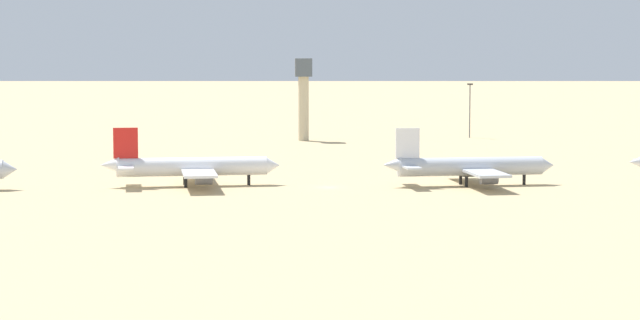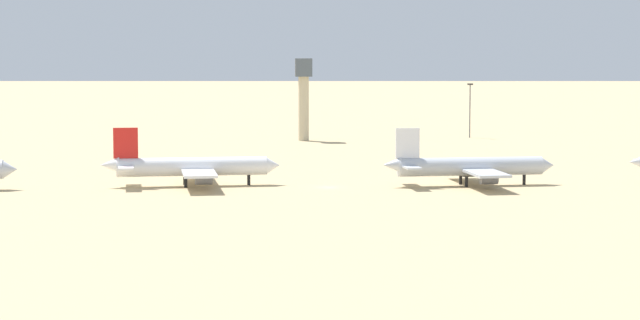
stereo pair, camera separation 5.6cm
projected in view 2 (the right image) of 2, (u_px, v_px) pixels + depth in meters
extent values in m
plane|color=tan|center=(328.00, 187.00, 252.60)|extent=(4000.00, 4000.00, 0.00)
pyramid|color=gray|center=(60.00, 22.00, 1245.40)|extent=(343.64, 268.31, 105.73)
pyramid|color=gray|center=(319.00, 14.00, 1274.56)|extent=(450.55, 391.53, 123.75)
pyramid|color=gray|center=(551.00, 19.00, 1295.09)|extent=(418.74, 319.00, 112.88)
cone|color=silver|center=(10.00, 169.00, 248.14)|extent=(3.18, 3.92, 3.75)
cylinder|color=white|center=(192.00, 167.00, 254.48)|extent=(31.32, 7.40, 3.88)
cone|color=white|center=(273.00, 165.00, 257.08)|extent=(3.32, 4.00, 3.69)
cone|color=white|center=(110.00, 165.00, 251.84)|extent=(4.24, 3.72, 3.30)
cube|color=red|center=(126.00, 143.00, 251.92)|extent=(5.07, 1.06, 6.31)
cube|color=white|center=(126.00, 164.00, 256.18)|extent=(3.84, 6.91, 0.35)
cube|color=white|center=(126.00, 168.00, 248.54)|extent=(3.84, 6.91, 0.35)
cube|color=white|center=(197.00, 169.00, 254.69)|extent=(10.10, 31.63, 0.54)
cylinder|color=slate|center=(200.00, 172.00, 262.13)|extent=(3.72, 2.52, 2.14)
cylinder|color=slate|center=(204.00, 180.00, 247.80)|extent=(3.72, 2.52, 2.14)
cylinder|color=black|center=(249.00, 180.00, 256.58)|extent=(0.68, 0.68, 2.14)
cylinder|color=black|center=(185.00, 180.00, 256.83)|extent=(0.68, 0.68, 2.14)
cylinder|color=black|center=(186.00, 182.00, 252.25)|extent=(0.68, 0.68, 2.14)
cylinder|color=silver|center=(470.00, 166.00, 255.22)|extent=(30.99, 7.18, 3.84)
cone|color=silver|center=(547.00, 165.00, 257.71)|extent=(3.26, 3.94, 3.65)
cone|color=silver|center=(392.00, 165.00, 252.68)|extent=(4.18, 3.67, 3.27)
cube|color=white|center=(407.00, 143.00, 252.75)|extent=(5.02, 1.02, 6.25)
cube|color=silver|center=(403.00, 164.00, 256.97)|extent=(3.77, 6.83, 0.35)
cube|color=silver|center=(411.00, 167.00, 249.40)|extent=(3.77, 6.83, 0.35)
cube|color=silver|center=(475.00, 169.00, 255.42)|extent=(9.86, 31.28, 0.54)
cylinder|color=slate|center=(470.00, 172.00, 262.78)|extent=(3.67, 2.48, 2.11)
cylinder|color=slate|center=(489.00, 179.00, 248.59)|extent=(3.67, 2.48, 2.11)
cylinder|color=black|center=(524.00, 180.00, 257.24)|extent=(0.67, 0.67, 2.11)
cylinder|color=black|center=(461.00, 180.00, 257.56)|extent=(0.67, 0.67, 2.11)
cylinder|color=black|center=(466.00, 182.00, 253.02)|extent=(0.67, 0.67, 2.11)
cone|color=silver|center=(638.00, 162.00, 258.04)|extent=(4.21, 3.69, 3.32)
cylinder|color=#C6B793|center=(304.00, 109.00, 375.36)|extent=(3.20, 3.20, 19.70)
cube|color=#4C5660|center=(304.00, 67.00, 374.18)|extent=(5.20, 5.20, 5.56)
cylinder|color=#59595E|center=(470.00, 111.00, 388.00)|extent=(0.36, 0.36, 16.71)
cube|color=#333333|center=(470.00, 84.00, 387.19)|extent=(1.80, 0.50, 0.50)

